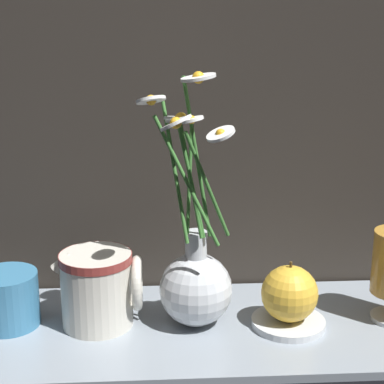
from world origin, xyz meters
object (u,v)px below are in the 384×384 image
Objects in this scene: ceramic_pitcher at (99,286)px; orange_fruit at (290,294)px; yellow_mug at (6,299)px; vase_with_flowers at (195,278)px.

ceramic_pitcher is 1.43× the size of orange_fruit.
yellow_mug is at bearing 175.89° from orange_fruit.
vase_with_flowers is 0.14m from orange_fruit.
vase_with_flowers reaches higher than yellow_mug.
vase_with_flowers is at bearing 173.49° from orange_fruit.
ceramic_pitcher reaches higher than yellow_mug.
vase_with_flowers is 2.87× the size of ceramic_pitcher.
orange_fruit is at bearing -4.64° from ceramic_pitcher.
orange_fruit is (0.40, -0.03, 0.01)m from yellow_mug.
orange_fruit is (0.13, -0.02, -0.02)m from vase_with_flowers.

